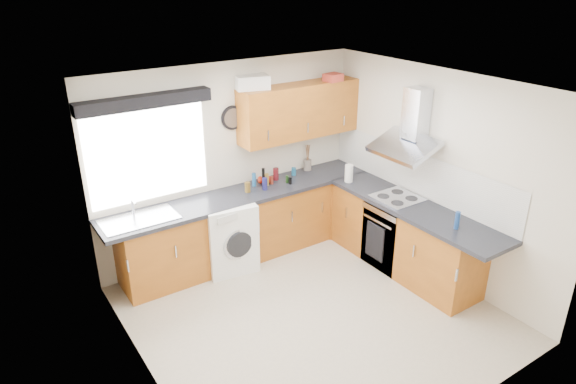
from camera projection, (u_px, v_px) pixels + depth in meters
ground_plane at (312, 314)px, 5.67m from camera, size 3.60×3.60×0.00m
ceiling at (317, 89)px, 4.66m from camera, size 3.60×3.60×0.02m
wall_back at (230, 161)px, 6.53m from camera, size 3.60×0.02×2.50m
wall_front at (459, 300)px, 3.80m from camera, size 3.60×0.02×2.50m
wall_left at (140, 265)px, 4.25m from camera, size 0.02×3.60×2.50m
wall_right at (436, 175)px, 6.09m from camera, size 0.02×3.60×2.50m
window at (148, 154)px, 5.87m from camera, size 1.40×0.02×1.10m
window_blind at (145, 101)px, 5.55m from camera, size 1.50×0.18×0.14m
splashback at (416, 173)px, 6.34m from camera, size 0.01×3.00×0.54m
base_cab_back at (237, 229)px, 6.59m from camera, size 3.00×0.58×0.86m
base_cab_corner at (335, 200)px, 7.40m from camera, size 0.60×0.60×0.86m
base_cab_right at (403, 237)px, 6.38m from camera, size 0.58×2.10×0.86m
worktop_back at (243, 195)px, 6.45m from camera, size 3.60×0.62×0.05m
worktop_right at (415, 209)px, 6.08m from camera, size 0.62×2.42×0.05m
sink at (139, 216)px, 5.75m from camera, size 0.84×0.46×0.10m
oven at (394, 233)px, 6.49m from camera, size 0.56×0.58×0.85m
hob_plate at (397, 198)px, 6.29m from camera, size 0.52×0.52×0.01m
extractor_hood at (410, 129)px, 6.00m from camera, size 0.52×0.78×0.66m
upper_cabinets at (299, 111)px, 6.67m from camera, size 1.70×0.35×0.70m
washing_machine at (228, 235)px, 6.40m from camera, size 0.69×0.68×0.90m
wall_clock at (233, 118)px, 6.30m from camera, size 0.30×0.04×0.30m
casserole at (252, 82)px, 6.23m from camera, size 0.46×0.38×0.17m
storage_box at (333, 77)px, 6.66m from camera, size 0.24×0.21×0.10m
utensil_pot at (308, 165)px, 7.15m from camera, size 0.12×0.12×0.15m
kitchen_roll at (349, 173)px, 6.74m from camera, size 0.11×0.11×0.23m
tomato_cluster at (264, 180)px, 6.75m from camera, size 0.20×0.20×0.07m
jar_0 at (265, 182)px, 6.61m from camera, size 0.04×0.04×0.12m
jar_1 at (265, 184)px, 6.51m from camera, size 0.06×0.06×0.16m
jar_2 at (254, 180)px, 6.62m from camera, size 0.05×0.05×0.18m
jar_3 at (290, 181)px, 6.70m from camera, size 0.04×0.04×0.10m
jar_4 at (276, 174)px, 6.81m from camera, size 0.08×0.08×0.16m
jar_5 at (263, 178)px, 6.58m from camera, size 0.04×0.04×0.25m
jar_6 at (294, 171)px, 6.98m from camera, size 0.06×0.06×0.11m
jar_7 at (267, 179)px, 6.65m from camera, size 0.05×0.05×0.16m
jar_8 at (287, 179)px, 6.73m from camera, size 0.04×0.04×0.10m
jar_9 at (248, 187)px, 6.45m from camera, size 0.07×0.07×0.13m
jar_10 at (272, 180)px, 6.69m from camera, size 0.04×0.04×0.11m
bottle_0 at (457, 220)px, 5.53m from camera, size 0.05×0.05×0.20m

